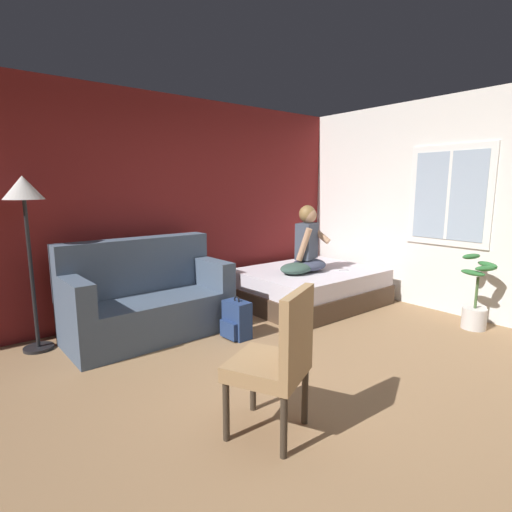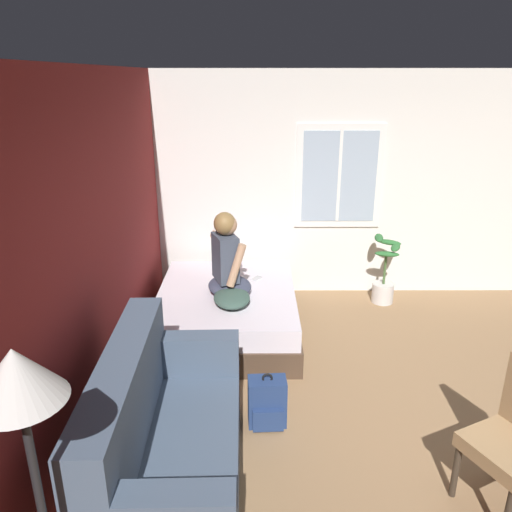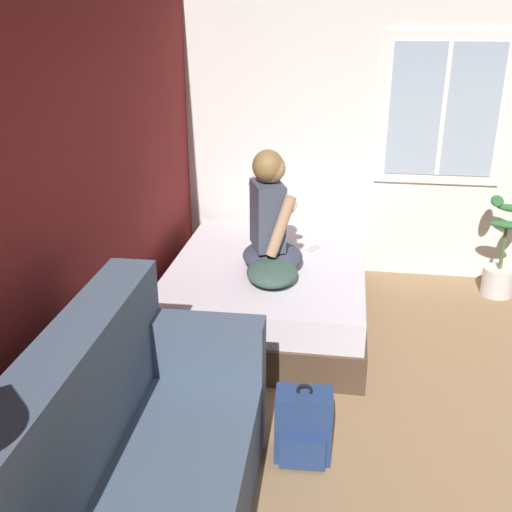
{
  "view_description": "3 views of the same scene",
  "coord_description": "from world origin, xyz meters",
  "views": [
    {
      "loc": [
        -2.08,
        -1.99,
        1.6
      ],
      "look_at": [
        0.82,
        1.61,
        0.79
      ],
      "focal_mm": 28.0,
      "sensor_mm": 36.0,
      "label": 1
    },
    {
      "loc": [
        -2.99,
        1.41,
        2.63
      ],
      "look_at": [
        0.96,
        1.4,
        1.19
      ],
      "focal_mm": 35.0,
      "sensor_mm": 36.0,
      "label": 2
    },
    {
      "loc": [
        -2.3,
        1.16,
        2.23
      ],
      "look_at": [
        1.13,
        1.69,
        0.82
      ],
      "focal_mm": 42.0,
      "sensor_mm": 36.0,
      "label": 3
    }
  ],
  "objects": [
    {
      "name": "floor_lamp",
      "position": [
        -1.41,
        2.29,
        1.43
      ],
      "size": [
        0.36,
        0.36,
        1.7
      ],
      "color": "black",
      "rests_on": "ground"
    },
    {
      "name": "person_seated",
      "position": [
        1.77,
        1.69,
        0.84
      ],
      "size": [
        0.64,
        0.59,
        0.88
      ],
      "color": "#383D51",
      "rests_on": "bed"
    },
    {
      "name": "couch",
      "position": [
        -0.39,
        1.99,
        0.39
      ],
      "size": [
        1.72,
        0.86,
        1.04
      ],
      "color": "#47566B",
      "rests_on": "ground"
    },
    {
      "name": "wall_side_with_window",
      "position": [
        3.0,
        0.01,
        1.35
      ],
      "size": [
        0.19,
        6.58,
        2.7
      ],
      "color": "silver",
      "rests_on": "ground"
    },
    {
      "name": "bed",
      "position": [
        1.84,
        1.71,
        0.24
      ],
      "size": [
        1.84,
        1.48,
        0.48
      ],
      "color": "#4C3828",
      "rests_on": "ground"
    },
    {
      "name": "wall_back_accent",
      "position": [
        0.0,
        2.67,
        1.35
      ],
      "size": [
        10.85,
        0.16,
        2.7
      ],
      "primitive_type": "cube",
      "color": "maroon",
      "rests_on": "ground"
    },
    {
      "name": "backpack",
      "position": [
        0.31,
        1.31,
        0.19
      ],
      "size": [
        0.24,
        0.31,
        0.46
      ],
      "color": "navy",
      "rests_on": "ground"
    },
    {
      "name": "ground_plane",
      "position": [
        0.0,
        0.0,
        0.0
      ],
      "size": [
        40.0,
        40.0,
        0.0
      ],
      "primitive_type": "plane",
      "color": "#93704C"
    },
    {
      "name": "throw_pillow",
      "position": [
        1.51,
        1.64,
        0.55
      ],
      "size": [
        0.52,
        0.41,
        0.14
      ],
      "primitive_type": "ellipsoid",
      "rotation": [
        0.0,
        0.0,
        0.12
      ],
      "color": "#385147",
      "rests_on": "bed"
    },
    {
      "name": "cell_phone",
      "position": [
        2.16,
        1.39,
        0.48
      ],
      "size": [
        0.16,
        0.14,
        0.01
      ],
      "primitive_type": "cube",
      "rotation": [
        0.0,
        0.0,
        4.13
      ],
      "color": "#B7B7BC",
      "rests_on": "bed"
    },
    {
      "name": "potted_plant",
      "position": [
        2.58,
        -0.16,
        0.3
      ],
      "size": [
        0.39,
        0.37,
        0.85
      ],
      "color": "silver",
      "rests_on": "ground"
    }
  ]
}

